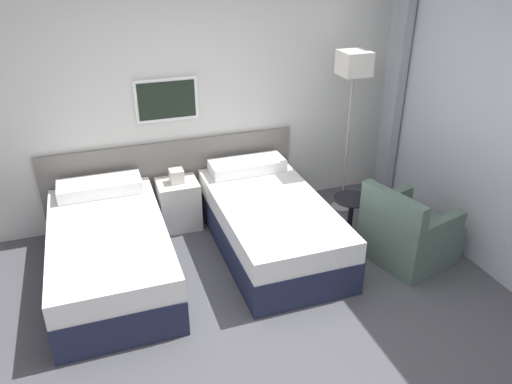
{
  "coord_description": "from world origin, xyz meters",
  "views": [
    {
      "loc": [
        -1.15,
        -2.92,
        2.8
      ],
      "look_at": [
        0.21,
        0.98,
        0.68
      ],
      "focal_mm": 35.0,
      "sensor_mm": 36.0,
      "label": 1
    }
  ],
  "objects_px": {
    "bed_near_window": "(270,223)",
    "nightstand": "(179,203)",
    "side_table": "(351,212)",
    "floor_lamp": "(353,74)",
    "armchair": "(408,235)",
    "bed_near_door": "(110,252)"
  },
  "relations": [
    {
      "from": "bed_near_window",
      "to": "nightstand",
      "type": "distance_m",
      "value": 1.05
    },
    {
      "from": "nightstand",
      "to": "side_table",
      "type": "height_order",
      "value": "nightstand"
    },
    {
      "from": "side_table",
      "to": "floor_lamp",
      "type": "bearing_deg",
      "value": 67.29
    },
    {
      "from": "side_table",
      "to": "armchair",
      "type": "height_order",
      "value": "armchair"
    },
    {
      "from": "bed_near_window",
      "to": "floor_lamp",
      "type": "distance_m",
      "value": 1.75
    },
    {
      "from": "bed_near_door",
      "to": "side_table",
      "type": "xyz_separation_m",
      "value": [
        2.34,
        -0.18,
        0.07
      ]
    },
    {
      "from": "floor_lamp",
      "to": "bed_near_window",
      "type": "bearing_deg",
      "value": -155.25
    },
    {
      "from": "side_table",
      "to": "bed_near_door",
      "type": "bearing_deg",
      "value": 175.69
    },
    {
      "from": "armchair",
      "to": "bed_near_door",
      "type": "bearing_deg",
      "value": 62.24
    },
    {
      "from": "side_table",
      "to": "armchair",
      "type": "bearing_deg",
      "value": -49.44
    },
    {
      "from": "bed_near_door",
      "to": "armchair",
      "type": "distance_m",
      "value": 2.79
    },
    {
      "from": "bed_near_window",
      "to": "nightstand",
      "type": "height_order",
      "value": "same"
    },
    {
      "from": "bed_near_door",
      "to": "side_table",
      "type": "relative_size",
      "value": 3.78
    },
    {
      "from": "bed_near_window",
      "to": "bed_near_door",
      "type": "bearing_deg",
      "value": 180.0
    },
    {
      "from": "bed_near_door",
      "to": "armchair",
      "type": "bearing_deg",
      "value": -12.82
    },
    {
      "from": "bed_near_window",
      "to": "floor_lamp",
      "type": "relative_size",
      "value": 1.07
    },
    {
      "from": "side_table",
      "to": "armchair",
      "type": "relative_size",
      "value": 0.58
    },
    {
      "from": "nightstand",
      "to": "armchair",
      "type": "bearing_deg",
      "value": -34.37
    },
    {
      "from": "floor_lamp",
      "to": "side_table",
      "type": "relative_size",
      "value": 3.52
    },
    {
      "from": "floor_lamp",
      "to": "bed_near_door",
      "type": "bearing_deg",
      "value": -169.21
    },
    {
      "from": "bed_near_door",
      "to": "bed_near_window",
      "type": "distance_m",
      "value": 1.54
    },
    {
      "from": "side_table",
      "to": "nightstand",
      "type": "bearing_deg",
      "value": 150.44
    }
  ]
}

